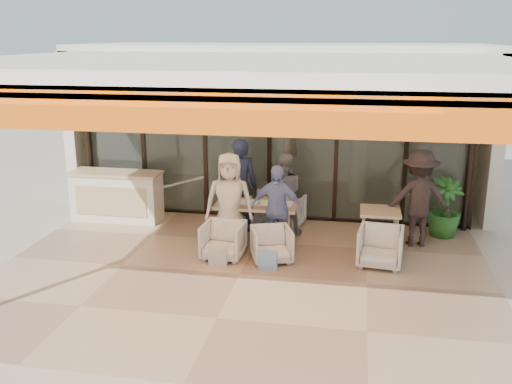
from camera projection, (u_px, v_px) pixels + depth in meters
ground at (240, 275)px, 9.14m from camera, size 70.00×70.00×0.00m
terrace_floor at (240, 275)px, 9.13m from camera, size 8.00×6.00×0.01m
terrace_structure at (234, 70)px, 8.02m from camera, size 8.00×6.00×3.40m
glass_storefront at (270, 143)px, 11.55m from camera, size 8.08×0.10×3.20m
interior_block at (285, 100)px, 13.58m from camera, size 9.05×3.62×3.52m
host_counter at (117, 196)px, 11.70m from camera, size 1.85×0.65×1.04m
dining_table at (257, 205)px, 10.50m from camera, size 1.50×0.90×0.93m
chair_far_left at (245, 206)px, 11.55m from camera, size 0.89×0.86×0.72m
chair_far_right at (286, 209)px, 11.41m from camera, size 0.77×0.74×0.69m
chair_near_left at (223, 239)px, 9.76m from camera, size 0.72×0.68×0.70m
chair_near_right at (272, 243)px, 9.62m from camera, size 0.81×0.78×0.66m
diner_navy at (240, 186)px, 10.93m from camera, size 0.75×0.57×1.85m
diner_grey at (283, 195)px, 10.82m from camera, size 0.89×0.77×1.59m
diner_cream at (229, 201)px, 10.09m from camera, size 0.92×0.66×1.75m
diner_periwinkle at (276, 209)px, 9.97m from camera, size 0.96×0.48×1.57m
tote_bag_cream at (218, 257)px, 9.42m from camera, size 0.30×0.10×0.34m
tote_bag_blue at (268, 261)px, 9.28m from camera, size 0.30×0.10×0.34m
side_table at (380, 216)px, 10.06m from camera, size 0.70×0.70×0.74m
side_chair at (380, 245)px, 9.42m from camera, size 0.78×0.74×0.73m
standing_woman at (419, 199)px, 10.19m from camera, size 1.22×0.78×1.78m
potted_palm at (445, 208)px, 10.73m from camera, size 0.79×0.79×1.14m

